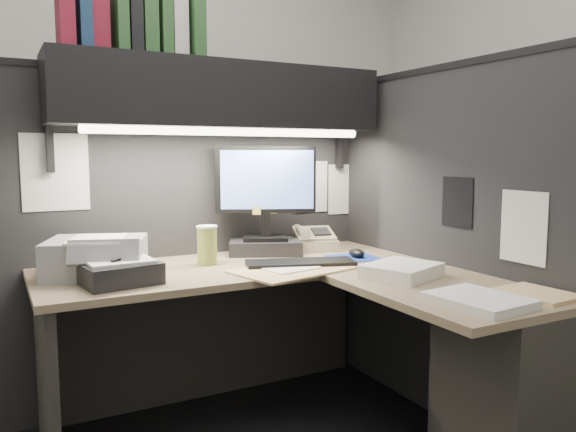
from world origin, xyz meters
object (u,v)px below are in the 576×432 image
object	(u,v)px
monitor	(266,212)
keyboard	(300,263)
printer	(97,257)
coffee_cup	(207,246)
desk	(364,353)
telephone	(313,241)
notebook_stack	(120,273)
overhead_shelf	(221,96)

from	to	relation	value
monitor	keyboard	bearing A→B (deg)	-65.14
printer	keyboard	bearing A→B (deg)	4.67
coffee_cup	printer	size ratio (longest dim) A/B	0.44
desk	telephone	xyz separation A→B (m)	(0.21, 0.75, 0.33)
keyboard	telephone	world-z (taller)	telephone
keyboard	notebook_stack	bearing A→B (deg)	-164.04
keyboard	coffee_cup	distance (m)	0.43
keyboard	telephone	distance (m)	0.45
coffee_cup	notebook_stack	distance (m)	0.48
monitor	telephone	distance (m)	0.33
keyboard	monitor	bearing A→B (deg)	108.72
telephone	coffee_cup	world-z (taller)	coffee_cup
overhead_shelf	printer	size ratio (longest dim) A/B	4.07
keyboard	printer	xyz separation A→B (m)	(-0.84, 0.23, 0.06)
telephone	coffee_cup	xyz separation A→B (m)	(-0.63, -0.13, 0.04)
monitor	telephone	xyz separation A→B (m)	(0.28, 0.01, -0.17)
overhead_shelf	printer	xyz separation A→B (m)	(-0.61, -0.13, -0.69)
coffee_cup	notebook_stack	bearing A→B (deg)	-154.63
notebook_stack	telephone	bearing A→B (deg)	17.29
monitor	notebook_stack	distance (m)	0.86
printer	notebook_stack	size ratio (longest dim) A/B	1.37
printer	notebook_stack	bearing A→B (deg)	-55.45
coffee_cup	printer	distance (m)	0.48
overhead_shelf	monitor	size ratio (longest dim) A/B	2.88
overhead_shelf	coffee_cup	distance (m)	0.71
keyboard	notebook_stack	world-z (taller)	notebook_stack
monitor	printer	world-z (taller)	monitor
telephone	coffee_cup	size ratio (longest dim) A/B	1.39
monitor	telephone	world-z (taller)	monitor
desk	keyboard	xyz separation A→B (m)	(-0.07, 0.40, 0.30)
overhead_shelf	notebook_stack	world-z (taller)	overhead_shelf
overhead_shelf	printer	world-z (taller)	overhead_shelf
overhead_shelf	telephone	world-z (taller)	overhead_shelf
keyboard	notebook_stack	size ratio (longest dim) A/B	1.75
coffee_cup	keyboard	bearing A→B (deg)	-32.80
desk	keyboard	bearing A→B (deg)	100.06
desk	coffee_cup	size ratio (longest dim) A/B	10.16
notebook_stack	desk	bearing A→B (deg)	-26.26
monitor	overhead_shelf	bearing A→B (deg)	-158.22
keyboard	telephone	xyz separation A→B (m)	(0.28, 0.36, 0.03)
desk	telephone	size ratio (longest dim) A/B	7.32
desk	monitor	distance (m)	0.90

